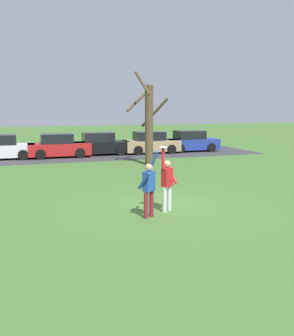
{
  "coord_description": "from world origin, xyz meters",
  "views": [
    {
      "loc": [
        -4.68,
        -11.73,
        3.3
      ],
      "look_at": [
        -0.55,
        0.24,
        1.31
      ],
      "focal_mm": 40.87,
      "sensor_mm": 36.0,
      "label": 1
    }
  ],
  "objects": [
    {
      "name": "person_catcher",
      "position": [
        -0.15,
        -0.6,
        0.98
      ],
      "size": [
        0.58,
        0.53,
        2.08
      ],
      "rotation": [
        0.0,
        0.0,
        -2.59
      ],
      "color": "silver",
      "rests_on": "ground_plane"
    },
    {
      "name": "parked_car_blue",
      "position": [
        8.08,
        14.9,
        0.73
      ],
      "size": [
        4.13,
        2.09,
        1.59
      ],
      "rotation": [
        0.0,
        0.0,
        -0.02
      ],
      "color": "#233893",
      "rests_on": "ground_plane"
    },
    {
      "name": "person_defender",
      "position": [
        -0.94,
        -1.08,
        0.98
      ],
      "size": [
        0.65,
        0.62,
        2.04
      ],
      "rotation": [
        0.0,
        0.0,
        0.55
      ],
      "color": "maroon",
      "rests_on": "ground_plane"
    },
    {
      "name": "ground_plane",
      "position": [
        0.0,
        0.0,
        0.0
      ],
      "size": [
        120.0,
        120.0,
        0.0
      ],
      "primitive_type": "plane",
      "color": "#426B2D"
    },
    {
      "name": "parked_car_black",
      "position": [
        0.98,
        14.96,
        0.73
      ],
      "size": [
        4.13,
        2.09,
        1.59
      ],
      "rotation": [
        0.0,
        0.0,
        -0.02
      ],
      "color": "black",
      "rests_on": "ground_plane"
    },
    {
      "name": "bare_tree_tall",
      "position": [
        2.7,
        9.33,
        2.5
      ],
      "size": [
        2.48,
        2.09,
        5.38
      ],
      "color": "brown",
      "rests_on": "ground_plane"
    },
    {
      "name": "parked_car_white",
      "position": [
        -5.55,
        14.73,
        0.73
      ],
      "size": [
        4.13,
        2.09,
        1.59
      ],
      "rotation": [
        0.0,
        0.0,
        -0.02
      ],
      "color": "white",
      "rests_on": "ground_plane"
    },
    {
      "name": "frisbee_disc",
      "position": [
        -0.35,
        -0.71,
        2.09
      ],
      "size": [
        0.24,
        0.24,
        0.02
      ],
      "primitive_type": "cylinder",
      "color": "white",
      "rests_on": "person_catcher"
    },
    {
      "name": "parked_car_tan",
      "position": [
        4.76,
        14.76,
        0.73
      ],
      "size": [
        4.13,
        2.09,
        1.59
      ],
      "rotation": [
        0.0,
        0.0,
        -0.02
      ],
      "color": "tan",
      "rests_on": "ground_plane"
    },
    {
      "name": "parked_car_red",
      "position": [
        -1.93,
        14.54,
        0.73
      ],
      "size": [
        4.13,
        2.09,
        1.59
      ],
      "rotation": [
        0.0,
        0.0,
        -0.02
      ],
      "color": "red",
      "rests_on": "ground_plane"
    },
    {
      "name": "parking_strip",
      "position": [
        -0.37,
        14.79,
        0.0
      ],
      "size": [
        25.84,
        6.4,
        0.01
      ],
      "primitive_type": "cube",
      "color": "#38383D",
      "rests_on": "ground_plane"
    }
  ]
}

